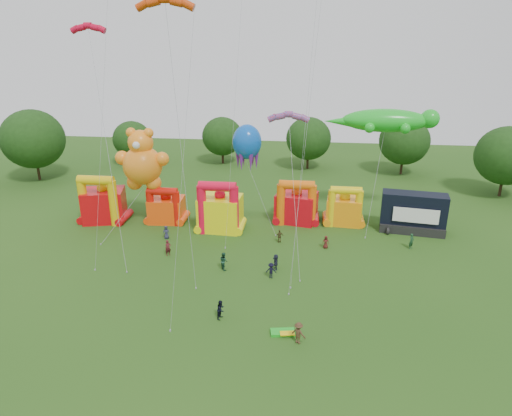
# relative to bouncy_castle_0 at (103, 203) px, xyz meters

# --- Properties ---
(ground) EXTENTS (160.00, 160.00, 0.00)m
(ground) POSITION_rel_bouncy_castle_0_xyz_m (18.69, -26.93, -2.53)
(ground) COLOR #224B15
(ground) RESTS_ON ground
(tree_ring) EXTENTS (125.09, 127.21, 12.07)m
(tree_ring) POSITION_rel_bouncy_castle_0_xyz_m (17.49, -26.31, 3.73)
(tree_ring) COLOR #352314
(tree_ring) RESTS_ON ground
(bouncy_castle_0) EXTENTS (6.07, 5.30, 6.68)m
(bouncy_castle_0) POSITION_rel_bouncy_castle_0_xyz_m (0.00, 0.00, 0.00)
(bouncy_castle_0) COLOR red
(bouncy_castle_0) RESTS_ON ground
(bouncy_castle_1) EXTENTS (4.61, 3.77, 5.12)m
(bouncy_castle_1) POSITION_rel_bouncy_castle_0_xyz_m (8.35, 0.69, -0.56)
(bouncy_castle_1) COLOR #FF4A0D
(bouncy_castle_1) RESTS_ON ground
(bouncy_castle_2) EXTENTS (5.45, 4.48, 6.81)m
(bouncy_castle_2) POSITION_rel_bouncy_castle_0_xyz_m (15.98, -1.19, 0.05)
(bouncy_castle_2) COLOR yellow
(bouncy_castle_2) RESTS_ON ground
(bouncy_castle_3) EXTENTS (5.82, 5.03, 6.09)m
(bouncy_castle_3) POSITION_rel_bouncy_castle_0_xyz_m (25.51, 2.71, -0.22)
(bouncy_castle_3) COLOR red
(bouncy_castle_3) RESTS_ON ground
(bouncy_castle_4) EXTENTS (4.73, 3.93, 5.46)m
(bouncy_castle_4) POSITION_rel_bouncy_castle_0_xyz_m (31.76, 2.70, -0.43)
(bouncy_castle_4) COLOR orange
(bouncy_castle_4) RESTS_ON ground
(stage_trailer) EXTENTS (8.20, 4.09, 5.07)m
(stage_trailer) POSITION_rel_bouncy_castle_0_xyz_m (40.19, 1.12, -0.09)
(stage_trailer) COLOR black
(stage_trailer) RESTS_ON ground
(teddy_bear_kite) EXTENTS (6.99, 9.93, 12.78)m
(teddy_bear_kite) POSITION_rel_bouncy_castle_0_xyz_m (5.23, -1.55, 3.35)
(teddy_bear_kite) COLOR orange
(teddy_bear_kite) RESTS_ON ground
(gecko_kite) EXTENTS (14.46, 10.26, 14.77)m
(gecko_kite) POSITION_rel_bouncy_castle_0_xyz_m (35.76, 3.52, 6.18)
(gecko_kite) COLOR green
(gecko_kite) RESTS_ON ground
(octopus_kite) EXTENTS (6.42, 8.59, 12.70)m
(octopus_kite) POSITION_rel_bouncy_castle_0_xyz_m (20.42, 1.73, 2.75)
(octopus_kite) COLOR blue
(octopus_kite) RESTS_ON ground
(parafoil_kites) EXTENTS (26.25, 13.38, 27.32)m
(parafoil_kites) POSITION_rel_bouncy_castle_0_xyz_m (9.19, -9.09, 9.24)
(parafoil_kites) COLOR #C43709
(parafoil_kites) RESTS_ON ground
(diamond_kites) EXTENTS (23.34, 22.99, 38.84)m
(diamond_kites) POSITION_rel_bouncy_castle_0_xyz_m (19.38, -11.39, 13.06)
(diamond_kites) COLOR #F00B40
(diamond_kites) RESTS_ON ground
(folded_kite_bundle) EXTENTS (2.14, 1.36, 0.31)m
(folded_kite_bundle) POSITION_rel_bouncy_castle_0_xyz_m (25.26, -22.24, -2.39)
(folded_kite_bundle) COLOR green
(folded_kite_bundle) RESTS_ON ground
(spectator_0) EXTENTS (0.89, 0.66, 1.67)m
(spectator_0) POSITION_rel_bouncy_castle_0_xyz_m (9.94, -4.69, -1.70)
(spectator_0) COLOR #2A2C46
(spectator_0) RESTS_ON ground
(spectator_1) EXTENTS (0.81, 0.76, 1.85)m
(spectator_1) POSITION_rel_bouncy_castle_0_xyz_m (11.50, -9.12, -1.60)
(spectator_1) COLOR #52171D
(spectator_1) RESTS_ON ground
(spectator_2) EXTENTS (1.17, 1.20, 1.95)m
(spectator_2) POSITION_rel_bouncy_castle_0_xyz_m (18.33, -11.66, -1.55)
(spectator_2) COLOR #1B442F
(spectator_2) RESTS_ON ground
(spectator_3) EXTENTS (1.08, 0.62, 1.68)m
(spectator_3) POSITION_rel_bouncy_castle_0_xyz_m (23.46, -12.94, -1.69)
(spectator_3) COLOR black
(spectator_3) RESTS_ON ground
(spectator_4) EXTENTS (1.02, 0.74, 1.61)m
(spectator_4) POSITION_rel_bouncy_castle_0_xyz_m (23.76, -4.22, -1.72)
(spectator_4) COLOR #473C1C
(spectator_4) RESTS_ON ground
(spectator_5) EXTENTS (0.74, 1.66, 1.72)m
(spectator_5) POSITION_rel_bouncy_castle_0_xyz_m (23.80, -11.01, -1.67)
(spectator_5) COLOR #222338
(spectator_5) RESTS_ON ground
(spectator_6) EXTENTS (0.79, 0.54, 1.55)m
(spectator_6) POSITION_rel_bouncy_castle_0_xyz_m (29.21, -5.22, -1.75)
(spectator_6) COLOR #501A16
(spectator_6) RESTS_ON ground
(spectator_7) EXTENTS (0.78, 0.81, 1.87)m
(spectator_7) POSITION_rel_bouncy_castle_0_xyz_m (39.10, -4.17, -1.60)
(spectator_7) COLOR #183D22
(spectator_7) RESTS_ON ground
(spectator_8) EXTENTS (0.90, 1.02, 1.77)m
(spectator_8) POSITION_rel_bouncy_castle_0_xyz_m (19.71, -20.60, -1.65)
(spectator_8) COLOR black
(spectator_8) RESTS_ON ground
(spectator_9) EXTENTS (1.41, 1.20, 1.90)m
(spectator_9) POSITION_rel_bouncy_castle_0_xyz_m (26.52, -23.31, -1.58)
(spectator_9) COLOR #472E1C
(spectator_9) RESTS_ON ground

